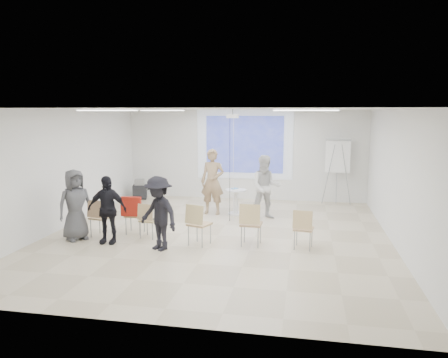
% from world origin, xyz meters
% --- Properties ---
extents(floor, '(8.00, 9.00, 0.10)m').
position_xyz_m(floor, '(0.00, 0.00, -0.05)').
color(floor, beige).
rests_on(floor, ground).
extents(ceiling, '(8.00, 9.00, 0.10)m').
position_xyz_m(ceiling, '(0.00, 0.00, 3.05)').
color(ceiling, white).
rests_on(ceiling, wall_back).
extents(wall_back, '(8.00, 0.10, 3.00)m').
position_xyz_m(wall_back, '(0.00, 4.55, 1.50)').
color(wall_back, silver).
rests_on(wall_back, floor).
extents(wall_left, '(0.10, 9.00, 3.00)m').
position_xyz_m(wall_left, '(-4.05, 0.00, 1.50)').
color(wall_left, silver).
rests_on(wall_left, floor).
extents(wall_right, '(0.10, 9.00, 3.00)m').
position_xyz_m(wall_right, '(4.05, 0.00, 1.50)').
color(wall_right, silver).
rests_on(wall_right, floor).
extents(projection_halo, '(3.20, 0.01, 2.30)m').
position_xyz_m(projection_halo, '(0.00, 4.49, 1.85)').
color(projection_halo, silver).
rests_on(projection_halo, wall_back).
extents(projection_image, '(2.60, 0.01, 1.90)m').
position_xyz_m(projection_image, '(0.00, 4.47, 1.85)').
color(projection_image, '#3240AA').
rests_on(projection_image, wall_back).
extents(pedestal_table, '(0.80, 0.80, 0.75)m').
position_xyz_m(pedestal_table, '(0.08, 2.20, 0.42)').
color(pedestal_table, silver).
rests_on(pedestal_table, floor).
extents(player_left, '(0.82, 0.58, 2.14)m').
position_xyz_m(player_left, '(-0.60, 2.17, 1.07)').
color(player_left, '#A18462').
rests_on(player_left, floor).
extents(player_right, '(1.07, 0.92, 1.95)m').
position_xyz_m(player_right, '(0.97, 1.89, 0.98)').
color(player_right, silver).
rests_on(player_right, floor).
extents(controller_left, '(0.05, 0.13, 0.04)m').
position_xyz_m(controller_left, '(-0.42, 2.42, 1.41)').
color(controller_left, white).
rests_on(controller_left, player_left).
extents(controller_right, '(0.07, 0.14, 0.04)m').
position_xyz_m(controller_right, '(0.79, 2.14, 1.32)').
color(controller_right, white).
rests_on(controller_right, player_right).
extents(chair_far_left, '(0.49, 0.52, 0.90)m').
position_xyz_m(chair_far_left, '(-2.74, -0.64, 0.53)').
color(chair_far_left, tan).
rests_on(chair_far_left, floor).
extents(chair_left_mid, '(0.45, 0.48, 0.91)m').
position_xyz_m(chair_left_mid, '(-2.01, -0.27, 0.54)').
color(chair_left_mid, tan).
rests_on(chair_left_mid, floor).
extents(chair_left_inner, '(0.45, 0.48, 0.84)m').
position_xyz_m(chair_left_inner, '(-1.56, -0.53, 0.50)').
color(chair_left_inner, tan).
rests_on(chair_left_inner, floor).
extents(chair_center, '(0.57, 0.59, 0.94)m').
position_xyz_m(chair_center, '(-0.28, -0.87, 0.56)').
color(chair_center, tan).
rests_on(chair_center, floor).
extents(chair_right_inner, '(0.47, 0.51, 0.97)m').
position_xyz_m(chair_right_inner, '(0.88, -0.70, 0.58)').
color(chair_right_inner, tan).
rests_on(chair_right_inner, floor).
extents(chair_right_far, '(0.47, 0.49, 0.88)m').
position_xyz_m(chair_right_far, '(2.01, -0.71, 0.52)').
color(chair_right_far, tan).
rests_on(chair_right_far, floor).
extents(red_jacket, '(0.49, 0.13, 0.46)m').
position_xyz_m(red_jacket, '(-2.01, -0.42, 0.72)').
color(red_jacket, '#A62014').
rests_on(red_jacket, chair_left_mid).
extents(laptop, '(0.34, 0.27, 0.02)m').
position_xyz_m(laptop, '(-1.54, -0.44, 0.45)').
color(laptop, black).
rests_on(laptop, chair_left_inner).
extents(audience_left, '(1.05, 0.66, 1.76)m').
position_xyz_m(audience_left, '(-2.33, -1.03, 0.88)').
color(audience_left, black).
rests_on(audience_left, floor).
extents(audience_mid, '(1.34, 1.14, 1.81)m').
position_xyz_m(audience_mid, '(-1.02, -1.29, 0.91)').
color(audience_mid, black).
rests_on(audience_mid, floor).
extents(audience_outer, '(1.03, 1.07, 1.84)m').
position_xyz_m(audience_outer, '(-3.16, -0.93, 0.92)').
color(audience_outer, '#505154').
rests_on(audience_outer, floor).
extents(flipchart_easel, '(0.91, 0.68, 2.10)m').
position_xyz_m(flipchart_easel, '(3.01, 4.15, 1.55)').
color(flipchart_easel, '#919399').
rests_on(flipchart_easel, floor).
extents(av_cart, '(0.54, 0.47, 0.68)m').
position_xyz_m(av_cart, '(-3.47, 3.80, 0.31)').
color(av_cart, black).
rests_on(av_cart, floor).
extents(ceiling_projector, '(0.30, 0.25, 3.00)m').
position_xyz_m(ceiling_projector, '(0.10, 1.49, 2.69)').
color(ceiling_projector, white).
rests_on(ceiling_projector, ceiling).
extents(fluor_panel_nw, '(1.20, 0.30, 0.02)m').
position_xyz_m(fluor_panel_nw, '(-2.00, 2.00, 2.97)').
color(fluor_panel_nw, white).
rests_on(fluor_panel_nw, ceiling).
extents(fluor_panel_ne, '(1.20, 0.30, 0.02)m').
position_xyz_m(fluor_panel_ne, '(2.00, 2.00, 2.97)').
color(fluor_panel_ne, white).
rests_on(fluor_panel_ne, ceiling).
extents(fluor_panel_sw, '(1.20, 0.30, 0.02)m').
position_xyz_m(fluor_panel_sw, '(-2.00, -1.50, 2.97)').
color(fluor_panel_sw, white).
rests_on(fluor_panel_sw, ceiling).
extents(fluor_panel_se, '(1.20, 0.30, 0.02)m').
position_xyz_m(fluor_panel_se, '(2.00, -1.50, 2.97)').
color(fluor_panel_se, white).
rests_on(fluor_panel_se, ceiling).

